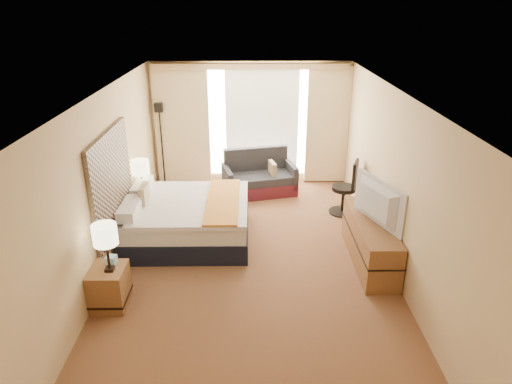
{
  "coord_description": "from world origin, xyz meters",
  "views": [
    {
      "loc": [
        0.0,
        -6.11,
        3.78
      ],
      "look_at": [
        0.08,
        0.4,
        1.01
      ],
      "focal_mm": 32.0,
      "sensor_mm": 36.0,
      "label": 1
    }
  ],
  "objects_px": {
    "lamp_left": "(105,236)",
    "television": "(373,203)",
    "loveseat": "(259,179)",
    "media_dresser": "(370,241)",
    "nightstand_right": "(148,207)",
    "nightstand_left": "(109,287)",
    "floor_lamp": "(160,128)",
    "bed": "(188,219)",
    "lamp_right": "(141,168)",
    "desk_chair": "(347,190)"
  },
  "relations": [
    {
      "from": "lamp_left",
      "to": "television",
      "type": "height_order",
      "value": "television"
    },
    {
      "from": "loveseat",
      "to": "television",
      "type": "xyz_separation_m",
      "value": [
        1.6,
        -2.85,
        0.74
      ]
    },
    {
      "from": "loveseat",
      "to": "media_dresser",
      "type": "bearing_deg",
      "value": -72.81
    },
    {
      "from": "nightstand_right",
      "to": "television",
      "type": "relative_size",
      "value": 0.47
    },
    {
      "from": "nightstand_right",
      "to": "lamp_left",
      "type": "distance_m",
      "value": 2.65
    },
    {
      "from": "nightstand_left",
      "to": "floor_lamp",
      "type": "distance_m",
      "value": 4.46
    },
    {
      "from": "loveseat",
      "to": "nightstand_left",
      "type": "bearing_deg",
      "value": -132.03
    },
    {
      "from": "nightstand_left",
      "to": "floor_lamp",
      "type": "relative_size",
      "value": 0.31
    },
    {
      "from": "nightstand_right",
      "to": "floor_lamp",
      "type": "xyz_separation_m",
      "value": [
        -0.03,
        1.85,
        0.99
      ]
    },
    {
      "from": "bed",
      "to": "television",
      "type": "relative_size",
      "value": 1.72
    },
    {
      "from": "nightstand_right",
      "to": "lamp_right",
      "type": "distance_m",
      "value": 0.77
    },
    {
      "from": "loveseat",
      "to": "lamp_left",
      "type": "xyz_separation_m",
      "value": [
        -2.0,
        -3.84,
        0.76
      ]
    },
    {
      "from": "bed",
      "to": "loveseat",
      "type": "xyz_separation_m",
      "value": [
        1.24,
        1.98,
        -0.06
      ]
    },
    {
      "from": "floor_lamp",
      "to": "lamp_right",
      "type": "distance_m",
      "value": 1.89
    },
    {
      "from": "media_dresser",
      "to": "bed",
      "type": "distance_m",
      "value": 2.99
    },
    {
      "from": "nightstand_right",
      "to": "bed",
      "type": "height_order",
      "value": "bed"
    },
    {
      "from": "loveseat",
      "to": "lamp_left",
      "type": "height_order",
      "value": "lamp_left"
    },
    {
      "from": "nightstand_left",
      "to": "media_dresser",
      "type": "distance_m",
      "value": 3.85
    },
    {
      "from": "nightstand_right",
      "to": "media_dresser",
      "type": "relative_size",
      "value": 0.31
    },
    {
      "from": "floor_lamp",
      "to": "television",
      "type": "xyz_separation_m",
      "value": [
        3.68,
        -3.39,
        -0.23
      ]
    },
    {
      "from": "loveseat",
      "to": "floor_lamp",
      "type": "xyz_separation_m",
      "value": [
        -2.08,
        0.54,
        0.97
      ]
    },
    {
      "from": "media_dresser",
      "to": "lamp_right",
      "type": "height_order",
      "value": "lamp_right"
    },
    {
      "from": "nightstand_left",
      "to": "television",
      "type": "height_order",
      "value": "television"
    },
    {
      "from": "lamp_right",
      "to": "television",
      "type": "bearing_deg",
      "value": -22.19
    },
    {
      "from": "floor_lamp",
      "to": "lamp_left",
      "type": "height_order",
      "value": "floor_lamp"
    },
    {
      "from": "nightstand_left",
      "to": "media_dresser",
      "type": "xyz_separation_m",
      "value": [
        3.7,
        1.05,
        0.07
      ]
    },
    {
      "from": "television",
      "to": "lamp_right",
      "type": "bearing_deg",
      "value": 47.03
    },
    {
      "from": "television",
      "to": "nightstand_right",
      "type": "bearing_deg",
      "value": 46.3
    },
    {
      "from": "media_dresser",
      "to": "television",
      "type": "relative_size",
      "value": 1.54
    },
    {
      "from": "media_dresser",
      "to": "loveseat",
      "type": "height_order",
      "value": "loveseat"
    },
    {
      "from": "television",
      "to": "lamp_left",
      "type": "bearing_deg",
      "value": 84.59
    },
    {
      "from": "nightstand_left",
      "to": "bed",
      "type": "distance_m",
      "value": 2.0
    },
    {
      "from": "media_dresser",
      "to": "floor_lamp",
      "type": "height_order",
      "value": "floor_lamp"
    },
    {
      "from": "loveseat",
      "to": "television",
      "type": "distance_m",
      "value": 3.35
    },
    {
      "from": "nightstand_right",
      "to": "media_dresser",
      "type": "height_order",
      "value": "media_dresser"
    },
    {
      "from": "loveseat",
      "to": "floor_lamp",
      "type": "relative_size",
      "value": 0.89
    },
    {
      "from": "loveseat",
      "to": "television",
      "type": "bearing_deg",
      "value": -74.41
    },
    {
      "from": "loveseat",
      "to": "lamp_left",
      "type": "bearing_deg",
      "value": -131.22
    },
    {
      "from": "nightstand_right",
      "to": "desk_chair",
      "type": "relative_size",
      "value": 0.52
    },
    {
      "from": "desk_chair",
      "to": "television",
      "type": "distance_m",
      "value": 1.91
    },
    {
      "from": "nightstand_right",
      "to": "television",
      "type": "xyz_separation_m",
      "value": [
        3.65,
        -1.54,
        0.76
      ]
    },
    {
      "from": "nightstand_left",
      "to": "television",
      "type": "xyz_separation_m",
      "value": [
        3.65,
        0.96,
        0.76
      ]
    },
    {
      "from": "nightstand_left",
      "to": "floor_lamp",
      "type": "bearing_deg",
      "value": 90.4
    },
    {
      "from": "lamp_left",
      "to": "lamp_right",
      "type": "xyz_separation_m",
      "value": [
        -0.11,
        2.5,
        -0.01
      ]
    },
    {
      "from": "floor_lamp",
      "to": "media_dresser",
      "type": "bearing_deg",
      "value": -41.5
    },
    {
      "from": "lamp_left",
      "to": "lamp_right",
      "type": "distance_m",
      "value": 2.5
    },
    {
      "from": "bed",
      "to": "desk_chair",
      "type": "height_order",
      "value": "desk_chair"
    },
    {
      "from": "desk_chair",
      "to": "lamp_right",
      "type": "relative_size",
      "value": 1.65
    },
    {
      "from": "nightstand_left",
      "to": "nightstand_right",
      "type": "distance_m",
      "value": 2.5
    },
    {
      "from": "nightstand_right",
      "to": "loveseat",
      "type": "xyz_separation_m",
      "value": [
        2.05,
        1.31,
        0.03
      ]
    }
  ]
}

